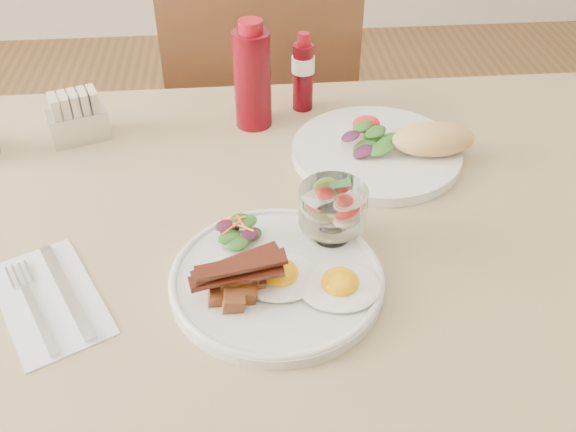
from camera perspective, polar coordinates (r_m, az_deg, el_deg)
The scene contains 12 objects.
table at distance 1.00m, azimuth -0.50°, elevation -4.71°, with size 1.33×0.88×0.75m.
chair_far at distance 1.61m, azimuth -2.36°, elevation 8.00°, with size 0.42×0.42×0.93m.
main_plate at distance 0.84m, azimuth -1.01°, elevation -5.71°, with size 0.28×0.28×0.02m, color white.
fried_eggs at distance 0.82m, azimuth 1.93°, elevation -5.70°, with size 0.21×0.15×0.03m.
bacon_potato_pile at distance 0.80m, azimuth -4.52°, elevation -5.68°, with size 0.12×0.08×0.05m.
side_salad at distance 0.88m, azimuth -4.42°, elevation -1.50°, with size 0.07×0.07×0.04m.
fruit_cup at distance 0.86m, azimuth 4.01°, elevation 0.81°, with size 0.09×0.09×0.09m.
second_plate at distance 1.09m, azimuth 9.04°, elevation 6.04°, with size 0.30×0.28×0.07m.
ketchup_bottle at distance 1.13m, azimuth -3.18°, elevation 12.17°, with size 0.09×0.09×0.19m.
hot_sauce_bottle at distance 1.19m, azimuth 1.35°, elevation 12.59°, with size 0.05×0.05×0.15m.
sugar_caddy at distance 1.17m, azimuth -18.19°, elevation 8.19°, with size 0.11×0.08×0.09m.
napkin_cutlery at distance 0.88m, azimuth -20.35°, elevation -6.90°, with size 0.20×0.24×0.01m.
Camera 1 is at (-0.05, -0.72, 1.35)m, focal length 40.00 mm.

